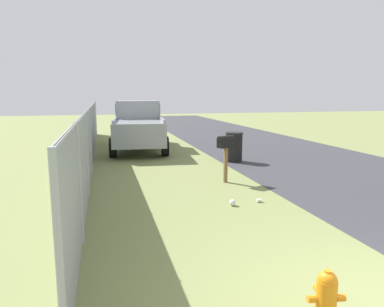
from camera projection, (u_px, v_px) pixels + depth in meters
name	position (u px, v px, depth m)	size (l,w,h in m)	color
road_asphalt	(354.00, 175.00, 10.36)	(60.00, 6.29, 0.01)	#38383D
fire_hydrant	(326.00, 299.00, 3.61)	(0.37, 0.40, 0.60)	orange
mailbox	(226.00, 145.00, 9.39)	(0.36, 0.52, 1.28)	brown
pickup_truck	(138.00, 124.00, 15.21)	(5.59, 2.61, 2.09)	#93999E
trash_bin	(234.00, 147.00, 12.41)	(0.61, 0.61, 1.05)	black
fence_section	(91.00, 134.00, 11.85)	(18.79, 0.07, 1.96)	#9EA3A8
litter_bag_midfield_a	(233.00, 203.00, 7.53)	(0.14, 0.14, 0.14)	silver
litter_cup_by_mailbox	(259.00, 200.00, 7.78)	(0.08, 0.08, 0.10)	white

